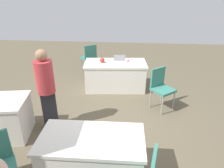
{
  "coord_description": "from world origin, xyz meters",
  "views": [
    {
      "loc": [
        -0.29,
        3.55,
        2.63
      ],
      "look_at": [
        0.04,
        -0.1,
        0.9
      ],
      "focal_mm": 32.89,
      "sensor_mm": 36.0,
      "label": 1
    }
  ],
  "objects_px": {
    "table_foreground": "(115,75)",
    "laptop_silver": "(120,62)",
    "table_mid_left": "(92,159)",
    "scissors_red": "(128,61)",
    "person_organiser": "(46,87)",
    "chair_near_front": "(161,86)",
    "yarn_ball": "(102,60)",
    "chair_tucked_right": "(89,57)"
  },
  "relations": [
    {
      "from": "table_foreground",
      "to": "laptop_silver",
      "type": "height_order",
      "value": "laptop_silver"
    },
    {
      "from": "chair_near_front",
      "to": "chair_tucked_right",
      "type": "xyz_separation_m",
      "value": [
        2.08,
        -2.07,
        -0.0
      ]
    },
    {
      "from": "person_organiser",
      "to": "laptop_silver",
      "type": "relative_size",
      "value": 4.78
    },
    {
      "from": "yarn_ball",
      "to": "chair_tucked_right",
      "type": "bearing_deg",
      "value": -62.82
    },
    {
      "from": "laptop_silver",
      "to": "table_foreground",
      "type": "bearing_deg",
      "value": -17.56
    },
    {
      "from": "table_foreground",
      "to": "person_organiser",
      "type": "xyz_separation_m",
      "value": [
        1.19,
        1.91,
        0.53
      ]
    },
    {
      "from": "chair_tucked_right",
      "to": "chair_near_front",
      "type": "bearing_deg",
      "value": -79.07
    },
    {
      "from": "chair_near_front",
      "to": "laptop_silver",
      "type": "distance_m",
      "value": 1.4
    },
    {
      "from": "table_foreground",
      "to": "scissors_red",
      "type": "distance_m",
      "value": 0.55
    },
    {
      "from": "table_mid_left",
      "to": "yarn_ball",
      "type": "height_order",
      "value": "yarn_ball"
    },
    {
      "from": "table_mid_left",
      "to": "person_organiser",
      "type": "distance_m",
      "value": 1.71
    },
    {
      "from": "table_foreground",
      "to": "scissors_red",
      "type": "relative_size",
      "value": 9.7
    },
    {
      "from": "table_foreground",
      "to": "chair_near_front",
      "type": "relative_size",
      "value": 1.79
    },
    {
      "from": "chair_near_front",
      "to": "scissors_red",
      "type": "xyz_separation_m",
      "value": [
        0.79,
        -1.13,
        0.21
      ]
    },
    {
      "from": "chair_near_front",
      "to": "laptop_silver",
      "type": "relative_size",
      "value": 2.83
    },
    {
      "from": "table_mid_left",
      "to": "chair_tucked_right",
      "type": "distance_m",
      "value": 4.32
    },
    {
      "from": "laptop_silver",
      "to": "yarn_ball",
      "type": "height_order",
      "value": "laptop_silver"
    },
    {
      "from": "table_mid_left",
      "to": "person_organiser",
      "type": "bearing_deg",
      "value": -48.05
    },
    {
      "from": "table_mid_left",
      "to": "chair_near_front",
      "type": "xyz_separation_m",
      "value": [
        -1.24,
        -2.16,
        0.18
      ]
    },
    {
      "from": "table_foreground",
      "to": "chair_tucked_right",
      "type": "xyz_separation_m",
      "value": [
        0.95,
        -1.11,
        0.18
      ]
    },
    {
      "from": "laptop_silver",
      "to": "yarn_ball",
      "type": "relative_size",
      "value": 2.54
    },
    {
      "from": "table_foreground",
      "to": "table_mid_left",
      "type": "height_order",
      "value": "same"
    },
    {
      "from": "table_mid_left",
      "to": "scissors_red",
      "type": "relative_size",
      "value": 8.18
    },
    {
      "from": "table_mid_left",
      "to": "scissors_red",
      "type": "xyz_separation_m",
      "value": [
        -0.45,
        -3.29,
        0.39
      ]
    },
    {
      "from": "table_foreground",
      "to": "yarn_ball",
      "type": "relative_size",
      "value": 12.9
    },
    {
      "from": "person_organiser",
      "to": "scissors_red",
      "type": "bearing_deg",
      "value": -154.25
    },
    {
      "from": "yarn_ball",
      "to": "scissors_red",
      "type": "distance_m",
      "value": 0.74
    },
    {
      "from": "table_mid_left",
      "to": "laptop_silver",
      "type": "xyz_separation_m",
      "value": [
        -0.22,
        -3.1,
        0.42
      ]
    },
    {
      "from": "table_foreground",
      "to": "chair_near_front",
      "type": "distance_m",
      "value": 1.5
    },
    {
      "from": "laptop_silver",
      "to": "scissors_red",
      "type": "height_order",
      "value": "laptop_silver"
    },
    {
      "from": "chair_near_front",
      "to": "scissors_red",
      "type": "height_order",
      "value": "chair_near_front"
    },
    {
      "from": "table_foreground",
      "to": "chair_tucked_right",
      "type": "bearing_deg",
      "value": -49.5
    },
    {
      "from": "chair_near_front",
      "to": "person_organiser",
      "type": "bearing_deg",
      "value": -16.52
    },
    {
      "from": "table_foreground",
      "to": "laptop_silver",
      "type": "xyz_separation_m",
      "value": [
        -0.12,
        0.02,
        0.42
      ]
    },
    {
      "from": "person_organiser",
      "to": "laptop_silver",
      "type": "xyz_separation_m",
      "value": [
        -1.31,
        -1.89,
        -0.11
      ]
    },
    {
      "from": "person_organiser",
      "to": "yarn_ball",
      "type": "distance_m",
      "value": 2.05
    },
    {
      "from": "scissors_red",
      "to": "laptop_silver",
      "type": "bearing_deg",
      "value": -36.01
    },
    {
      "from": "laptop_silver",
      "to": "scissors_red",
      "type": "relative_size",
      "value": 1.91
    },
    {
      "from": "table_foreground",
      "to": "laptop_silver",
      "type": "distance_m",
      "value": 0.44
    },
    {
      "from": "person_organiser",
      "to": "scissors_red",
      "type": "xyz_separation_m",
      "value": [
        -1.54,
        -2.08,
        -0.14
      ]
    },
    {
      "from": "table_foreground",
      "to": "person_organiser",
      "type": "relative_size",
      "value": 1.06
    },
    {
      "from": "chair_tucked_right",
      "to": "laptop_silver",
      "type": "relative_size",
      "value": 2.83
    }
  ]
}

